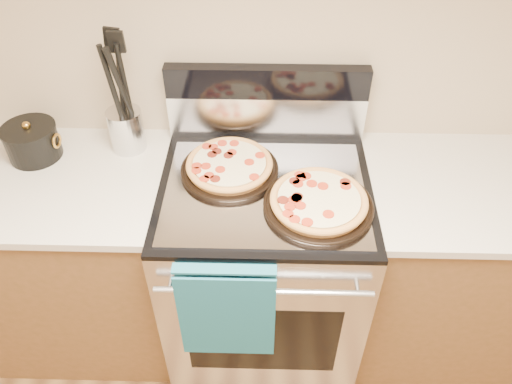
{
  "coord_description": "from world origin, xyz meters",
  "views": [
    {
      "loc": [
        0.0,
        0.32,
        2.1
      ],
      "look_at": [
        -0.03,
        1.55,
        0.98
      ],
      "focal_mm": 35.0,
      "sensor_mm": 36.0,
      "label": 1
    }
  ],
  "objects_px": {
    "pepperoni_pizza_front": "(319,202)",
    "range_body": "(264,269)",
    "saucepan": "(33,143)",
    "pepperoni_pizza_back": "(230,166)",
    "utensil_crock": "(127,130)"
  },
  "relations": [
    {
      "from": "range_body",
      "to": "utensil_crock",
      "type": "relative_size",
      "value": 5.45
    },
    {
      "from": "utensil_crock",
      "to": "saucepan",
      "type": "xyz_separation_m",
      "value": [
        -0.35,
        -0.06,
        -0.02
      ]
    },
    {
      "from": "range_body",
      "to": "pepperoni_pizza_back",
      "type": "relative_size",
      "value": 2.56
    },
    {
      "from": "pepperoni_pizza_back",
      "to": "saucepan",
      "type": "bearing_deg",
      "value": 172.77
    },
    {
      "from": "utensil_crock",
      "to": "saucepan",
      "type": "distance_m",
      "value": 0.35
    },
    {
      "from": "range_body",
      "to": "utensil_crock",
      "type": "bearing_deg",
      "value": 156.97
    },
    {
      "from": "range_body",
      "to": "pepperoni_pizza_front",
      "type": "height_order",
      "value": "pepperoni_pizza_front"
    },
    {
      "from": "range_body",
      "to": "pepperoni_pizza_back",
      "type": "xyz_separation_m",
      "value": [
        -0.13,
        0.07,
        0.5
      ]
    },
    {
      "from": "pepperoni_pizza_front",
      "to": "saucepan",
      "type": "relative_size",
      "value": 1.88
    },
    {
      "from": "pepperoni_pizza_back",
      "to": "utensil_crock",
      "type": "xyz_separation_m",
      "value": [
        -0.4,
        0.16,
        0.04
      ]
    },
    {
      "from": "range_body",
      "to": "pepperoni_pizza_front",
      "type": "relative_size",
      "value": 2.46
    },
    {
      "from": "saucepan",
      "to": "utensil_crock",
      "type": "bearing_deg",
      "value": 10.1
    },
    {
      "from": "pepperoni_pizza_front",
      "to": "range_body",
      "type": "bearing_deg",
      "value": 147.92
    },
    {
      "from": "range_body",
      "to": "saucepan",
      "type": "bearing_deg",
      "value": 169.39
    },
    {
      "from": "range_body",
      "to": "pepperoni_pizza_back",
      "type": "distance_m",
      "value": 0.52
    }
  ]
}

